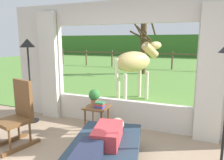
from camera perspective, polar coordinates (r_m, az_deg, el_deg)
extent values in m
cube|color=beige|center=(5.41, -18.45, 4.63)|extent=(1.15, 0.12, 2.55)
cube|color=beige|center=(4.60, 2.16, -8.55)|extent=(2.90, 0.12, 0.55)
cube|color=beige|center=(4.39, 2.36, 17.66)|extent=(2.90, 0.12, 0.45)
cube|color=beige|center=(5.10, -16.54, 3.56)|extent=(0.44, 0.10, 2.40)
cube|color=beige|center=(4.01, 24.91, 1.24)|extent=(0.44, 0.10, 2.40)
cube|color=#568438|center=(15.17, 16.29, 3.38)|extent=(36.00, 21.68, 0.02)
cube|color=#3B6C2A|center=(24.89, 18.79, 8.61)|extent=(36.00, 2.00, 2.40)
cube|color=#233342|center=(2.94, -2.39, -19.02)|extent=(1.23, 1.85, 0.18)
cube|color=#B23338|center=(2.97, -1.22, -14.37)|extent=(0.46, 0.66, 0.22)
cube|color=#1E2338|center=(2.51, -6.84, -19.93)|extent=(0.41, 0.72, 0.18)
sphere|color=tan|center=(3.29, 1.45, -11.77)|extent=(0.20, 0.20, 0.20)
cube|color=brown|center=(4.01, -24.86, -9.99)|extent=(0.58, 0.58, 0.06)
cube|color=brown|center=(4.01, -22.61, -4.73)|extent=(0.48, 0.18, 0.68)
cube|color=brown|center=(4.33, -25.76, -14.42)|extent=(0.23, 0.67, 0.06)
cube|color=brown|center=(4.00, -22.95, -16.25)|extent=(0.23, 0.67, 0.06)
cylinder|color=brown|center=(3.86, -25.68, -14.15)|extent=(0.04, 0.04, 0.38)
cylinder|color=brown|center=(4.31, -23.71, -11.40)|extent=(0.04, 0.04, 0.38)
cylinder|color=brown|center=(4.02, -21.06, -12.80)|extent=(0.04, 0.04, 0.38)
cube|color=brown|center=(4.17, -4.08, -7.28)|extent=(0.44, 0.44, 0.03)
cylinder|color=brown|center=(4.19, -7.19, -11.02)|extent=(0.04, 0.04, 0.49)
cylinder|color=brown|center=(4.05, -2.89, -11.75)|extent=(0.04, 0.04, 0.49)
cylinder|color=brown|center=(4.47, -5.05, -9.57)|extent=(0.04, 0.04, 0.49)
cylinder|color=brown|center=(4.34, -0.98, -10.19)|extent=(0.04, 0.04, 0.49)
cylinder|color=#9E6042|center=(4.24, -4.71, -5.95)|extent=(0.14, 0.14, 0.12)
sphere|color=#2D6B2D|center=(4.20, -4.74, -3.99)|extent=(0.22, 0.22, 0.22)
cube|color=#59336B|center=(4.08, -3.32, -7.27)|extent=(0.19, 0.15, 0.02)
cube|color=#23478C|center=(4.06, -3.26, -6.99)|extent=(0.18, 0.14, 0.03)
cube|color=#B22D28|center=(4.06, -3.25, -6.55)|extent=(0.16, 0.15, 0.04)
cube|color=#337247|center=(4.05, -3.23, -6.08)|extent=(0.18, 0.15, 0.03)
cylinder|color=black|center=(5.17, -20.42, -10.12)|extent=(0.28, 0.28, 0.03)
cylinder|color=black|center=(4.95, -21.01, -1.36)|extent=(0.04, 0.04, 1.64)
cone|color=black|center=(4.86, -21.72, 9.20)|extent=(0.32, 0.32, 0.18)
ellipsoid|color=tan|center=(6.27, 5.65, 4.89)|extent=(1.14, 1.35, 0.60)
cylinder|color=tan|center=(6.71, 10.12, 7.82)|extent=(0.54, 0.65, 0.53)
ellipsoid|color=tan|center=(6.88, 11.58, 9.07)|extent=(0.43, 0.51, 0.24)
cube|color=beige|center=(6.65, 9.64, 8.05)|extent=(0.30, 0.40, 0.32)
cylinder|color=beige|center=(5.91, 1.23, 3.13)|extent=(0.14, 0.14, 0.55)
cylinder|color=beige|center=(6.77, 7.33, -0.94)|extent=(0.11, 0.11, 0.85)
cylinder|color=beige|center=(6.55, 9.23, -1.38)|extent=(0.11, 0.11, 0.85)
cylinder|color=beige|center=(6.24, 1.66, -1.83)|extent=(0.11, 0.11, 0.85)
cylinder|color=beige|center=(6.00, 3.50, -2.36)|extent=(0.11, 0.11, 0.85)
cylinder|color=#4C3823|center=(11.52, 8.33, 8.19)|extent=(0.32, 0.32, 2.63)
cylinder|color=#47331E|center=(11.26, 6.55, 14.02)|extent=(0.84, 0.70, 0.99)
cylinder|color=#47331E|center=(11.24, 9.35, 10.05)|extent=(0.65, 0.72, 0.50)
cylinder|color=#47331E|center=(11.41, 10.87, 13.81)|extent=(0.14, 1.18, 0.87)
cylinder|color=#47331E|center=(11.15, 8.53, 12.19)|extent=(0.78, 0.31, 0.80)
cylinder|color=#47331E|center=(11.10, 7.57, 11.43)|extent=(1.18, 0.24, 0.63)
cylinder|color=brown|center=(16.59, -12.99, 6.05)|extent=(0.10, 0.10, 1.10)
cylinder|color=brown|center=(15.53, -6.89, 5.96)|extent=(0.10, 0.10, 1.10)
cylinder|color=brown|center=(14.67, 0.01, 5.77)|extent=(0.10, 0.10, 1.10)
cylinder|color=brown|center=(14.05, 7.63, 5.47)|extent=(0.10, 0.10, 1.10)
cylinder|color=brown|center=(13.70, 15.78, 5.04)|extent=(0.10, 0.10, 1.10)
cylinder|color=brown|center=(13.63, 24.19, 4.49)|extent=(0.10, 0.10, 1.10)
cube|color=brown|center=(13.67, 15.87, 6.71)|extent=(16.00, 0.06, 0.08)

